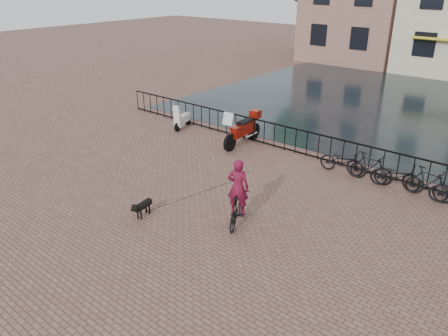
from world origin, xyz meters
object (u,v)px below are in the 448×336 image
Objects in this scene: motorcycle at (243,126)px; scooter at (183,115)px; cyclist at (238,196)px; dog at (143,207)px.

motorcycle reaches higher than scooter.
scooter is at bearing -58.28° from cyclist.
cyclist is 2.83m from dog.
cyclist is 0.99× the size of motorcycle.
motorcycle is (-1.35, 6.50, 0.54)m from dog.
dog is 6.66m from motorcycle.
scooter is (-7.15, 5.04, -0.26)m from cyclist.
motorcycle is at bearing -16.38° from scooter.
scooter is at bearing 177.62° from motorcycle.
cyclist is at bearing 21.11° from dog.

